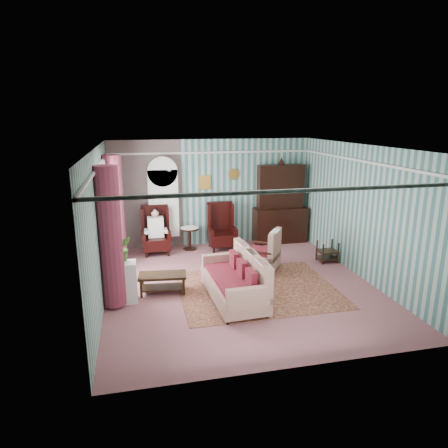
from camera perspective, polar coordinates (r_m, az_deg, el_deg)
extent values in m
plane|color=#95575D|center=(8.61, 2.23, -8.66)|extent=(6.00, 6.00, 0.00)
cube|color=#3A6967|center=(11.00, -1.70, 4.47)|extent=(5.50, 0.02, 2.90)
cube|color=#3A6967|center=(5.43, 10.56, -6.84)|extent=(5.50, 0.02, 2.90)
cube|color=#3A6967|center=(7.91, -17.30, -0.36)|extent=(0.02, 6.00, 2.90)
cube|color=#3A6967|center=(9.22, 19.08, 1.61)|extent=(0.02, 6.00, 2.90)
cube|color=silver|center=(7.91, 2.45, 10.98)|extent=(5.50, 6.00, 0.02)
cube|color=#864456|center=(10.80, -11.13, 4.00)|extent=(1.90, 0.01, 2.90)
cube|color=silver|center=(7.94, 2.42, 8.46)|extent=(5.50, 6.00, 0.05)
cube|color=white|center=(8.46, -16.86, 1.35)|extent=(0.04, 1.50, 1.90)
cylinder|color=brown|center=(7.49, -15.97, -1.90)|extent=(0.44, 0.44, 2.60)
cylinder|color=brown|center=(9.52, -15.35, 1.68)|extent=(0.44, 0.44, 2.60)
cube|color=#B47B30|center=(10.88, -2.72, 5.95)|extent=(0.30, 0.03, 0.38)
cube|color=silver|center=(10.74, -8.62, 2.25)|extent=(0.80, 0.28, 2.24)
cube|color=black|center=(11.30, 8.10, 3.21)|extent=(1.50, 0.56, 2.36)
cube|color=black|center=(10.47, -9.72, -0.92)|extent=(0.76, 0.80, 1.25)
cube|color=black|center=(10.69, -0.31, -0.37)|extent=(0.76, 0.80, 1.25)
cylinder|color=black|center=(10.78, -4.90, -2.09)|extent=(0.50, 0.50, 0.60)
cube|color=black|center=(10.15, 14.55, -3.79)|extent=(0.45, 0.38, 0.54)
cube|color=silver|center=(7.94, -14.33, -8.11)|extent=(0.55, 0.35, 0.80)
cube|color=#501A1F|center=(8.42, 4.76, -9.22)|extent=(3.20, 2.60, 0.01)
cube|color=beige|center=(7.73, 1.35, -7.70)|extent=(1.01, 2.00, 0.94)
cube|color=#BAB590|center=(9.24, 5.37, -3.89)|extent=(1.07, 1.09, 0.94)
cube|color=black|center=(8.25, -8.75, -8.40)|extent=(0.99, 0.55, 0.40)
imported|color=#26571B|center=(7.61, -15.41, -4.12)|extent=(0.51, 0.48, 0.46)
imported|color=#19521A|center=(7.84, -14.11, -3.40)|extent=(0.31, 0.28, 0.48)
imported|color=#1E591B|center=(7.81, -15.19, -3.78)|extent=(0.31, 0.31, 0.42)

